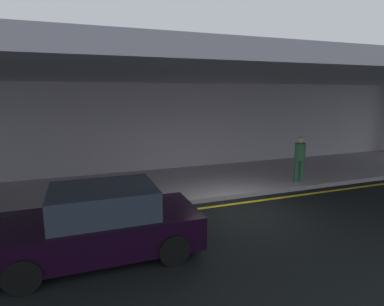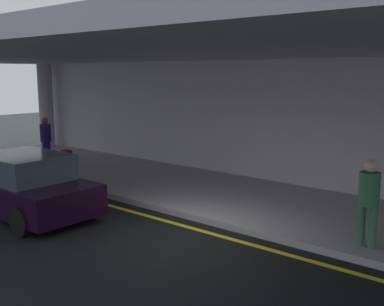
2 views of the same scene
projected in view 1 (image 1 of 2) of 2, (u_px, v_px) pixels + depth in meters
name	position (u px, v px, depth m)	size (l,w,h in m)	color
ground_plane	(239.00, 211.00, 9.12)	(60.00, 60.00, 0.00)	black
sidewalk	(200.00, 181.00, 11.97)	(26.00, 4.20, 0.15)	#9D989D
lane_stripe_yellow	(230.00, 204.00, 9.67)	(26.00, 0.14, 0.01)	yellow
ceiling_overhang	(206.00, 76.00, 10.77)	(28.00, 13.20, 0.30)	#9693A0
terminal_back_wall	(182.00, 127.00, 13.70)	(26.00, 0.30, 3.80)	#B7AEBA
car_black	(101.00, 224.00, 6.53)	(4.10, 1.92, 1.50)	black
person_waiting_for_ride	(300.00, 156.00, 11.47)	(0.38, 0.38, 1.68)	#2E6145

